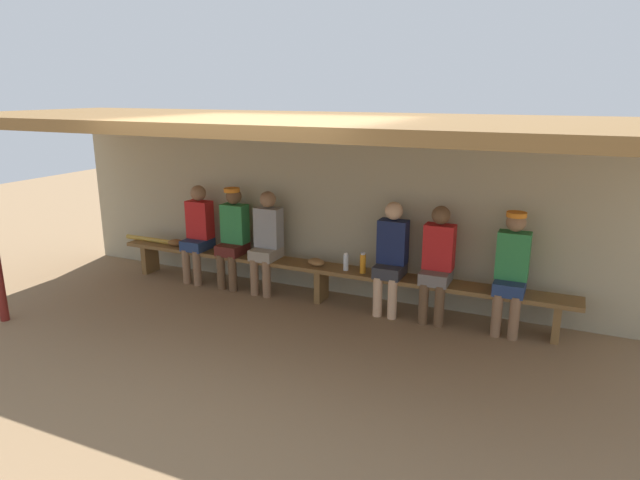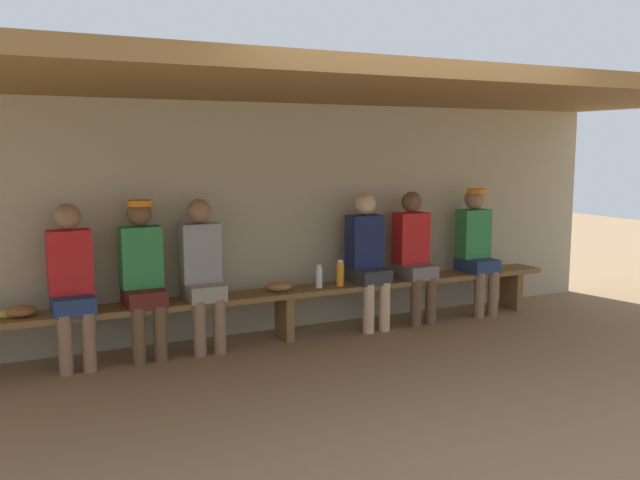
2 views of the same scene
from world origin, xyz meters
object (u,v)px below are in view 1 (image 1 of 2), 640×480
Objects in this scene: player_middle at (267,238)px; player_near_post at (391,254)px; player_leftmost at (198,230)px; baseball_bat at (150,240)px; baseball_glove_worn at (176,242)px; player_with_sunglasses at (233,233)px; baseball_glove_tan at (316,262)px; bench at (321,271)px; water_bottle_orange at (346,262)px; player_in_red at (437,259)px; water_bottle_clear at (363,263)px; player_in_blue at (512,267)px.

player_middle is 1.68m from player_near_post.
player_middle is at bearing 0.00° from player_leftmost.
baseball_glove_worn is at bearing -0.41° from baseball_bat.
player_leftmost is 2.76m from player_near_post.
player_leftmost is 0.88m from baseball_bat.
player_with_sunglasses is 5.60× the size of baseball_glove_worn.
player_with_sunglasses is (-0.52, 0.00, 0.02)m from player_middle.
player_near_post is 5.56× the size of baseball_glove_tan.
player_leftmost is at bearing 179.91° from bench.
water_bottle_orange is at bearing 21.08° from baseball_glove_tan.
bench is 4.49× the size of player_middle.
baseball_glove_worn is 0.28× the size of baseball_bat.
player_in_red is 0.89m from water_bottle_clear.
baseball_glove_worn and baseball_glove_tan have the same top height.
player_leftmost is 1.09m from player_middle.
baseball_glove_worn is (-1.47, -0.01, -0.22)m from player_middle.
player_middle is 0.75m from baseball_glove_tan.
water_bottle_orange is at bearing -178.78° from player_in_blue.
player_in_red is 5.56× the size of baseball_glove_worn.
player_leftmost is 5.56× the size of baseball_glove_tan.
baseball_glove_worn is at bearing -179.79° from bench.
baseball_bat is at bearing -179.96° from player_in_red.
player_near_post is (-0.55, 0.00, 0.00)m from player_in_red.
water_bottle_orange is (2.21, -0.04, -0.17)m from player_leftmost.
player_with_sunglasses is (0.57, 0.00, 0.02)m from player_leftmost.
player_middle is at bearing 179.77° from bench.
player_with_sunglasses is at bearing 179.84° from bench.
baseball_bat is (-4.16, -0.00, -0.24)m from player_in_red.
baseball_glove_worn is (-2.82, 0.04, -0.08)m from water_bottle_clear.
baseball_glove_worn is 0.47m from baseball_bat.
player_in_blue is (4.11, 0.00, 0.02)m from player_leftmost.
player_in_red is 1.55× the size of baseball_bat.
baseball_glove_worn is at bearing -178.33° from player_leftmost.
water_bottle_clear is at bearing -171.75° from player_near_post.
water_bottle_orange is at bearing -1.04° from player_leftmost.
bench is at bearing 173.87° from water_bottle_orange.
water_bottle_clear is at bearing -4.54° from bench.
water_bottle_clear reaches higher than baseball_glove_tan.
player_in_blue is 1.01× the size of player_near_post.
player_in_blue reaches higher than player_middle.
baseball_glove_worn is at bearing -179.56° from player_middle.
bench is 23.76× the size of water_bottle_clear.
player_in_blue is at bearing 170.63° from baseball_glove_worn.
bench is at bearing -179.91° from player_in_blue.
player_with_sunglasses reaches higher than player_in_red.
player_with_sunglasses is 1.44m from baseball_bat.
bench is 25.00× the size of baseball_glove_tan.
water_bottle_clear is at bearing -2.06° from water_bottle_orange.
bench is 4.49× the size of player_in_red.
player_in_red is 0.55m from player_near_post.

